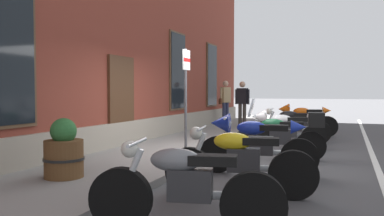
{
  "coord_description": "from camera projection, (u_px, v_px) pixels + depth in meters",
  "views": [
    {
      "loc": [
        -8.37,
        -2.66,
        1.45
      ],
      "look_at": [
        -0.24,
        0.53,
        1.08
      ],
      "focal_mm": 37.2,
      "sensor_mm": 36.0,
      "label": 1
    }
  ],
  "objects": [
    {
      "name": "ground_plane",
      "position": [
        218.0,
        157.0,
        8.81
      ],
      "size": [
        140.0,
        140.0,
        0.0
      ],
      "primitive_type": "plane",
      "color": "#424244"
    },
    {
      "name": "barrel_planter",
      "position": [
        64.0,
        152.0,
        6.11
      ],
      "size": [
        0.62,
        0.62,
        0.92
      ],
      "color": "brown",
      "rests_on": "sidewalk"
    },
    {
      "name": "motorcycle_yellow_naked",
      "position": [
        239.0,
        162.0,
        5.42
      ],
      "size": [
        0.67,
        2.07,
        0.96
      ],
      "color": "black",
      "rests_on": "ground_plane"
    },
    {
      "name": "motorcycle_green_touring",
      "position": [
        283.0,
        134.0,
        8.39
      ],
      "size": [
        0.68,
        1.97,
        1.3
      ],
      "color": "black",
      "rests_on": "ground_plane"
    },
    {
      "name": "lane_stripe",
      "position": [
        377.0,
        166.0,
        7.65
      ],
      "size": [
        26.72,
        0.12,
        0.01
      ],
      "primitive_type": "cube",
      "color": "silver",
      "rests_on": "ground_plane"
    },
    {
      "name": "motorcycle_white_sport",
      "position": [
        282.0,
        128.0,
        9.76
      ],
      "size": [
        0.75,
        1.94,
        1.01
      ],
      "color": "black",
      "rests_on": "ground_plane"
    },
    {
      "name": "sidewalk",
      "position": [
        167.0,
        151.0,
        9.27
      ],
      "size": [
        26.72,
        2.51,
        0.12
      ],
      "primitive_type": "cube",
      "color": "slate",
      "rests_on": "ground_plane"
    },
    {
      "name": "pedestrian_tan_coat",
      "position": [
        225.0,
        99.0,
        16.08
      ],
      "size": [
        0.63,
        0.38,
        1.75
      ],
      "color": "#2D3351",
      "rests_on": "sidewalk"
    },
    {
      "name": "motorcycle_orange_sport",
      "position": [
        302.0,
        119.0,
        12.7
      ],
      "size": [
        0.77,
        2.04,
        1.06
      ],
      "color": "black",
      "rests_on": "ground_plane"
    },
    {
      "name": "pedestrian_dark_jacket",
      "position": [
        242.0,
        101.0,
        15.12
      ],
      "size": [
        0.27,
        0.58,
        1.7
      ],
      "color": "#38332D",
      "rests_on": "sidewalk"
    },
    {
      "name": "motorcycle_black_naked",
      "position": [
        291.0,
        126.0,
        11.26
      ],
      "size": [
        0.62,
        2.12,
        0.96
      ],
      "color": "black",
      "rests_on": "ground_plane"
    },
    {
      "name": "parking_sign",
      "position": [
        186.0,
        85.0,
        8.8
      ],
      "size": [
        0.36,
        0.07,
        2.27
      ],
      "color": "#4C4C51",
      "rests_on": "sidewalk"
    },
    {
      "name": "motorcycle_grey_naked",
      "position": [
        184.0,
        188.0,
        4.01
      ],
      "size": [
        0.7,
        2.0,
        0.95
      ],
      "color": "black",
      "rests_on": "ground_plane"
    },
    {
      "name": "motorcycle_blue_sport",
      "position": [
        253.0,
        141.0,
        6.92
      ],
      "size": [
        0.62,
        2.07,
        1.06
      ],
      "color": "black",
      "rests_on": "ground_plane"
    }
  ]
}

